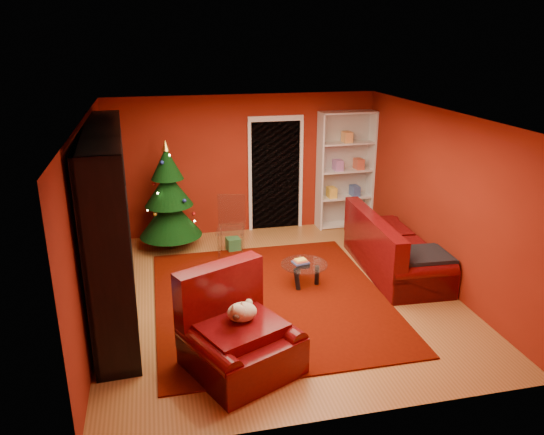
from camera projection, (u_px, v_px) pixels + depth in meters
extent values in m
cube|color=#925A2A|center=(278.00, 295.00, 7.83)|extent=(5.00, 5.50, 0.05)
cube|color=silver|center=(279.00, 114.00, 6.96)|extent=(5.00, 5.50, 0.05)
cube|color=maroon|center=(244.00, 164.00, 9.95)|extent=(5.00, 0.05, 2.60)
cube|color=maroon|center=(89.00, 223.00, 6.87)|extent=(0.05, 5.50, 2.60)
cube|color=maroon|center=(442.00, 198.00, 7.93)|extent=(0.05, 5.50, 2.60)
cube|color=#530C01|center=(270.00, 298.00, 7.65)|extent=(3.27, 3.81, 0.02)
cube|color=#286F3A|center=(233.00, 244.00, 9.34)|extent=(0.26, 0.26, 0.23)
cube|color=maroon|center=(179.00, 235.00, 9.78)|extent=(0.24, 0.24, 0.21)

